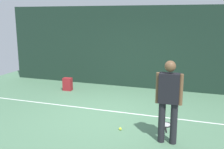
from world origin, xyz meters
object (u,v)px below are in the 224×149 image
at_px(tennis_racket, 165,125).
at_px(tennis_ball_near_player, 120,129).
at_px(tennis_player, 169,97).
at_px(backpack, 68,84).

xyz_separation_m(tennis_racket, tennis_ball_near_player, (-0.93, -0.60, 0.02)).
bearing_deg(tennis_ball_near_player, tennis_racket, 32.88).
bearing_deg(tennis_racket, tennis_ball_near_player, 111.03).
xyz_separation_m(tennis_player, tennis_ball_near_player, (-1.08, 0.26, -0.93)).
distance_m(tennis_player, tennis_racket, 1.30).
height_order(tennis_player, tennis_racket, tennis_player).
bearing_deg(tennis_player, backpack, -37.69).
bearing_deg(tennis_ball_near_player, backpack, 136.09).
height_order(tennis_racket, backpack, backpack).
bearing_deg(tennis_player, tennis_ball_near_player, -14.23).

